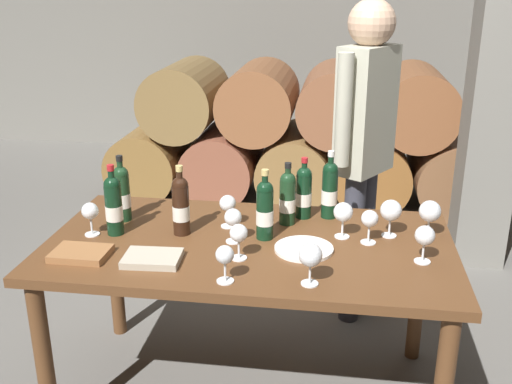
% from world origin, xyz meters
% --- Properties ---
extents(cellar_back_wall, '(10.00, 0.24, 2.80)m').
position_xyz_m(cellar_back_wall, '(0.00, 4.20, 1.40)').
color(cellar_back_wall, slate).
rests_on(cellar_back_wall, ground_plane).
extents(barrel_stack, '(3.12, 0.90, 1.15)m').
position_xyz_m(barrel_stack, '(0.00, 2.60, 0.54)').
color(barrel_stack, brown).
rests_on(barrel_stack, ground_plane).
extents(stone_pillar, '(0.32, 0.32, 2.60)m').
position_xyz_m(stone_pillar, '(1.30, 1.60, 1.30)').
color(stone_pillar, slate).
rests_on(stone_pillar, ground_plane).
extents(dining_table, '(1.70, 0.90, 0.76)m').
position_xyz_m(dining_table, '(0.00, 0.00, 0.67)').
color(dining_table, brown).
rests_on(dining_table, ground_plane).
extents(wine_bottle_0, '(0.07, 0.07, 0.31)m').
position_xyz_m(wine_bottle_0, '(-0.58, 0.00, 0.89)').
color(wine_bottle_0, black).
rests_on(wine_bottle_0, dining_table).
extents(wine_bottle_1, '(0.07, 0.07, 0.29)m').
position_xyz_m(wine_bottle_1, '(0.14, 0.22, 0.88)').
color(wine_bottle_1, '#19381E').
rests_on(wine_bottle_1, dining_table).
extents(wine_bottle_2, '(0.07, 0.07, 0.31)m').
position_xyz_m(wine_bottle_2, '(-0.60, 0.16, 0.89)').
color(wine_bottle_2, '#19381E').
rests_on(wine_bottle_2, dining_table).
extents(wine_bottle_3, '(0.07, 0.07, 0.29)m').
position_xyz_m(wine_bottle_3, '(0.21, 0.31, 0.88)').
color(wine_bottle_3, black).
rests_on(wine_bottle_3, dining_table).
extents(wine_bottle_4, '(0.07, 0.07, 0.32)m').
position_xyz_m(wine_bottle_4, '(0.32, 0.32, 0.90)').
color(wine_bottle_4, black).
rests_on(wine_bottle_4, dining_table).
extents(wine_bottle_5, '(0.07, 0.07, 0.31)m').
position_xyz_m(wine_bottle_5, '(0.06, 0.05, 0.89)').
color(wine_bottle_5, black).
rests_on(wine_bottle_5, dining_table).
extents(wine_bottle_6, '(0.07, 0.07, 0.31)m').
position_xyz_m(wine_bottle_6, '(-0.30, 0.04, 0.89)').
color(wine_bottle_6, black).
rests_on(wine_bottle_6, dining_table).
extents(wine_glass_0, '(0.07, 0.07, 0.15)m').
position_xyz_m(wine_glass_0, '(-0.02, -0.16, 0.86)').
color(wine_glass_0, white).
rests_on(wine_glass_0, dining_table).
extents(wine_glass_1, '(0.09, 0.09, 0.16)m').
position_xyz_m(wine_glass_1, '(0.58, 0.14, 0.87)').
color(wine_glass_1, white).
rests_on(wine_glass_1, dining_table).
extents(wine_glass_2, '(0.07, 0.07, 0.15)m').
position_xyz_m(wine_glass_2, '(-0.07, -0.01, 0.87)').
color(wine_glass_2, white).
rests_on(wine_glass_2, dining_table).
extents(wine_glass_3, '(0.07, 0.07, 0.15)m').
position_xyz_m(wine_glass_3, '(-0.68, -0.03, 0.86)').
color(wine_glass_3, white).
rests_on(wine_glass_3, dining_table).
extents(wine_glass_4, '(0.07, 0.07, 0.15)m').
position_xyz_m(wine_glass_4, '(0.49, 0.06, 0.86)').
color(wine_glass_4, white).
rests_on(wine_glass_4, dining_table).
extents(wine_glass_5, '(0.08, 0.08, 0.15)m').
position_xyz_m(wine_glass_5, '(0.70, -0.09, 0.87)').
color(wine_glass_5, white).
rests_on(wine_glass_5, dining_table).
extents(wine_glass_6, '(0.07, 0.07, 0.14)m').
position_xyz_m(wine_glass_6, '(-0.03, -0.36, 0.86)').
color(wine_glass_6, white).
rests_on(wine_glass_6, dining_table).
extents(wine_glass_7, '(0.07, 0.07, 0.15)m').
position_xyz_m(wine_glass_7, '(-0.12, 0.14, 0.86)').
color(wine_glass_7, white).
rests_on(wine_glass_7, dining_table).
extents(wine_glass_8, '(0.09, 0.09, 0.16)m').
position_xyz_m(wine_glass_8, '(0.27, -0.33, 0.87)').
color(wine_glass_8, white).
rests_on(wine_glass_8, dining_table).
extents(wine_glass_9, '(0.08, 0.08, 0.16)m').
position_xyz_m(wine_glass_9, '(0.39, 0.10, 0.87)').
color(wine_glass_9, white).
rests_on(wine_glass_9, dining_table).
extents(wine_glass_10, '(0.09, 0.09, 0.16)m').
position_xyz_m(wine_glass_10, '(0.75, 0.16, 0.88)').
color(wine_glass_10, white).
rests_on(wine_glass_10, dining_table).
extents(tasting_notebook, '(0.22, 0.16, 0.03)m').
position_xyz_m(tasting_notebook, '(-0.64, -0.24, 0.77)').
color(tasting_notebook, '#936038').
rests_on(tasting_notebook, dining_table).
extents(leather_ledger, '(0.23, 0.17, 0.03)m').
position_xyz_m(leather_ledger, '(-0.34, -0.24, 0.77)').
color(leather_ledger, '#B2A893').
rests_on(leather_ledger, dining_table).
extents(serving_plate, '(0.24, 0.24, 0.01)m').
position_xyz_m(serving_plate, '(0.23, -0.05, 0.77)').
color(serving_plate, white).
rests_on(serving_plate, dining_table).
extents(sommelier_presenting, '(0.32, 0.43, 1.72)m').
position_xyz_m(sommelier_presenting, '(0.48, 0.75, 1.04)').
color(sommelier_presenting, '#383842').
rests_on(sommelier_presenting, ground_plane).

